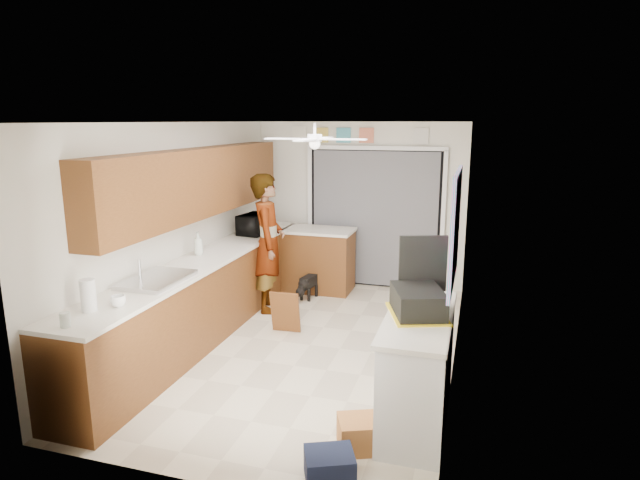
# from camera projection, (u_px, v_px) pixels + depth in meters

# --- Properties ---
(floor) EXTENTS (5.00, 5.00, 0.00)m
(floor) POSITION_uv_depth(u_px,v_px,m) (310.00, 345.00, 6.13)
(floor) COLOR beige
(floor) RESTS_ON ground
(ceiling) EXTENTS (5.00, 5.00, 0.00)m
(ceiling) POSITION_uv_depth(u_px,v_px,m) (309.00, 122.00, 5.58)
(ceiling) COLOR white
(ceiling) RESTS_ON ground
(wall_back) EXTENTS (3.20, 0.00, 3.20)m
(wall_back) POSITION_uv_depth(u_px,v_px,m) (359.00, 205.00, 8.19)
(wall_back) COLOR silver
(wall_back) RESTS_ON ground
(wall_front) EXTENTS (3.20, 0.00, 3.20)m
(wall_front) POSITION_uv_depth(u_px,v_px,m) (194.00, 318.00, 3.52)
(wall_front) COLOR silver
(wall_front) RESTS_ON ground
(wall_left) EXTENTS (0.00, 5.00, 5.00)m
(wall_left) POSITION_uv_depth(u_px,v_px,m) (181.00, 230.00, 6.30)
(wall_left) COLOR silver
(wall_left) RESTS_ON ground
(wall_right) EXTENTS (0.00, 5.00, 5.00)m
(wall_right) POSITION_uv_depth(u_px,v_px,m) (460.00, 249.00, 5.41)
(wall_right) COLOR silver
(wall_right) RESTS_ON ground
(left_base_cabinets) EXTENTS (0.60, 4.80, 0.90)m
(left_base_cabinets) POSITION_uv_depth(u_px,v_px,m) (207.00, 297.00, 6.39)
(left_base_cabinets) COLOR brown
(left_base_cabinets) RESTS_ON floor
(left_countertop) EXTENTS (0.62, 4.80, 0.04)m
(left_countertop) POSITION_uv_depth(u_px,v_px,m) (205.00, 259.00, 6.29)
(left_countertop) COLOR white
(left_countertop) RESTS_ON left_base_cabinets
(upper_cabinets) EXTENTS (0.32, 4.00, 0.80)m
(upper_cabinets) POSITION_uv_depth(u_px,v_px,m) (199.00, 182.00, 6.32)
(upper_cabinets) COLOR brown
(upper_cabinets) RESTS_ON wall_left
(sink_basin) EXTENTS (0.50, 0.76, 0.06)m
(sink_basin) POSITION_uv_depth(u_px,v_px,m) (157.00, 280.00, 5.35)
(sink_basin) COLOR silver
(sink_basin) RESTS_ON left_countertop
(faucet) EXTENTS (0.03, 0.03, 0.22)m
(faucet) POSITION_uv_depth(u_px,v_px,m) (140.00, 270.00, 5.38)
(faucet) COLOR silver
(faucet) RESTS_ON left_countertop
(peninsula_base) EXTENTS (1.00, 0.60, 0.90)m
(peninsula_base) POSITION_uv_depth(u_px,v_px,m) (319.00, 261.00, 8.04)
(peninsula_base) COLOR brown
(peninsula_base) RESTS_ON floor
(peninsula_top) EXTENTS (1.04, 0.64, 0.04)m
(peninsula_top) POSITION_uv_depth(u_px,v_px,m) (319.00, 230.00, 7.94)
(peninsula_top) COLOR white
(peninsula_top) RESTS_ON peninsula_base
(back_opening_recess) EXTENTS (2.00, 0.06, 2.10)m
(back_opening_recess) POSITION_uv_depth(u_px,v_px,m) (375.00, 219.00, 8.14)
(back_opening_recess) COLOR black
(back_opening_recess) RESTS_ON wall_back
(curtain_panel) EXTENTS (1.90, 0.03, 2.05)m
(curtain_panel) POSITION_uv_depth(u_px,v_px,m) (374.00, 219.00, 8.10)
(curtain_panel) COLOR slate
(curtain_panel) RESTS_ON wall_back
(door_trim_left) EXTENTS (0.06, 0.04, 2.10)m
(door_trim_left) POSITION_uv_depth(u_px,v_px,m) (310.00, 216.00, 8.40)
(door_trim_left) COLOR white
(door_trim_left) RESTS_ON wall_back
(door_trim_right) EXTENTS (0.06, 0.04, 2.10)m
(door_trim_right) POSITION_uv_depth(u_px,v_px,m) (443.00, 223.00, 7.83)
(door_trim_right) COLOR white
(door_trim_right) RESTS_ON wall_back
(door_trim_head) EXTENTS (2.10, 0.04, 0.06)m
(door_trim_head) POSITION_uv_depth(u_px,v_px,m) (376.00, 148.00, 7.88)
(door_trim_head) COLOR white
(door_trim_head) RESTS_ON wall_back
(header_frame_0) EXTENTS (0.22, 0.02, 0.22)m
(header_frame_0) POSITION_uv_depth(u_px,v_px,m) (321.00, 135.00, 8.10)
(header_frame_0) COLOR #DFC04A
(header_frame_0) RESTS_ON wall_back
(header_frame_1) EXTENTS (0.22, 0.02, 0.22)m
(header_frame_1) POSITION_uv_depth(u_px,v_px,m) (344.00, 135.00, 8.00)
(header_frame_1) COLOR #46A2BA
(header_frame_1) RESTS_ON wall_back
(header_frame_2) EXTENTS (0.22, 0.02, 0.22)m
(header_frame_2) POSITION_uv_depth(u_px,v_px,m) (366.00, 135.00, 7.91)
(header_frame_2) COLOR #DA7052
(header_frame_2) RESTS_ON wall_back
(header_frame_4) EXTENTS (0.22, 0.02, 0.22)m
(header_frame_4) POSITION_uv_depth(u_px,v_px,m) (421.00, 136.00, 7.68)
(header_frame_4) COLOR silver
(header_frame_4) RESTS_ON wall_back
(route66_sign) EXTENTS (0.22, 0.02, 0.26)m
(route66_sign) POSITION_uv_depth(u_px,v_px,m) (299.00, 135.00, 8.20)
(route66_sign) COLOR silver
(route66_sign) RESTS_ON wall_back
(right_counter_base) EXTENTS (0.50, 1.40, 0.90)m
(right_counter_base) POSITION_uv_depth(u_px,v_px,m) (418.00, 370.00, 4.53)
(right_counter_base) COLOR white
(right_counter_base) RESTS_ON floor
(right_counter_top) EXTENTS (0.54, 1.44, 0.04)m
(right_counter_top) POSITION_uv_depth(u_px,v_px,m) (419.00, 318.00, 4.43)
(right_counter_top) COLOR white
(right_counter_top) RESTS_ON right_counter_base
(abstract_painting) EXTENTS (0.03, 1.15, 0.95)m
(abstract_painting) POSITION_uv_depth(u_px,v_px,m) (455.00, 229.00, 4.39)
(abstract_painting) COLOR #FF5DDE
(abstract_painting) RESTS_ON wall_right
(ceiling_fan) EXTENTS (1.14, 1.14, 0.24)m
(ceiling_fan) POSITION_uv_depth(u_px,v_px,m) (315.00, 139.00, 5.81)
(ceiling_fan) COLOR white
(ceiling_fan) RESTS_ON ceiling
(microwave) EXTENTS (0.40, 0.55, 0.28)m
(microwave) POSITION_uv_depth(u_px,v_px,m) (255.00, 224.00, 7.56)
(microwave) COLOR black
(microwave) RESTS_ON left_countertop
(soap_bottle) EXTENTS (0.12, 0.12, 0.28)m
(soap_bottle) POSITION_uv_depth(u_px,v_px,m) (198.00, 243.00, 6.39)
(soap_bottle) COLOR silver
(soap_bottle) RESTS_ON left_countertop
(cup) EXTENTS (0.15, 0.15, 0.10)m
(cup) POSITION_uv_depth(u_px,v_px,m) (118.00, 301.00, 4.62)
(cup) COLOR white
(cup) RESTS_ON left_countertop
(jar_b) EXTENTS (0.09, 0.09, 0.12)m
(jar_b) POSITION_uv_depth(u_px,v_px,m) (65.00, 320.00, 4.17)
(jar_b) COLOR silver
(jar_b) RESTS_ON left_countertop
(paper_towel_roll) EXTENTS (0.14, 0.14, 0.28)m
(paper_towel_roll) POSITION_uv_depth(u_px,v_px,m) (88.00, 295.00, 4.50)
(paper_towel_roll) COLOR white
(paper_towel_roll) RESTS_ON left_countertop
(suitcase) EXTENTS (0.53, 0.61, 0.22)m
(suitcase) POSITION_uv_depth(u_px,v_px,m) (418.00, 302.00, 4.43)
(suitcase) COLOR black
(suitcase) RESTS_ON right_counter_top
(suitcase_rim) EXTENTS (0.61, 0.69, 0.02)m
(suitcase_rim) POSITION_uv_depth(u_px,v_px,m) (417.00, 314.00, 4.45)
(suitcase_rim) COLOR yellow
(suitcase_rim) RESTS_ON suitcase
(suitcase_lid) EXTENTS (0.41, 0.17, 0.50)m
(suitcase_lid) POSITION_uv_depth(u_px,v_px,m) (423.00, 264.00, 4.64)
(suitcase_lid) COLOR black
(suitcase_lid) RESTS_ON suitcase
(cardboard_box) EXTENTS (0.47, 0.42, 0.24)m
(cardboard_box) POSITION_uv_depth(u_px,v_px,m) (364.00, 433.00, 4.18)
(cardboard_box) COLOR #B76F39
(cardboard_box) RESTS_ON floor
(navy_crate) EXTENTS (0.43, 0.40, 0.21)m
(navy_crate) POSITION_uv_depth(u_px,v_px,m) (329.00, 466.00, 3.81)
(navy_crate) COLOR #151B34
(navy_crate) RESTS_ON floor
(cabinet_door_panel) EXTENTS (0.36, 0.15, 0.52)m
(cabinet_door_panel) POSITION_uv_depth(u_px,v_px,m) (285.00, 312.00, 6.42)
(cabinet_door_panel) COLOR brown
(cabinet_door_panel) RESTS_ON floor
(man) EXTENTS (0.62, 0.77, 1.85)m
(man) POSITION_uv_depth(u_px,v_px,m) (268.00, 243.00, 7.11)
(man) COLOR white
(man) RESTS_ON floor
(dog) EXTENTS (0.28, 0.51, 0.38)m
(dog) POSITION_uv_depth(u_px,v_px,m) (309.00, 286.00, 7.70)
(dog) COLOR black
(dog) RESTS_ON floor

